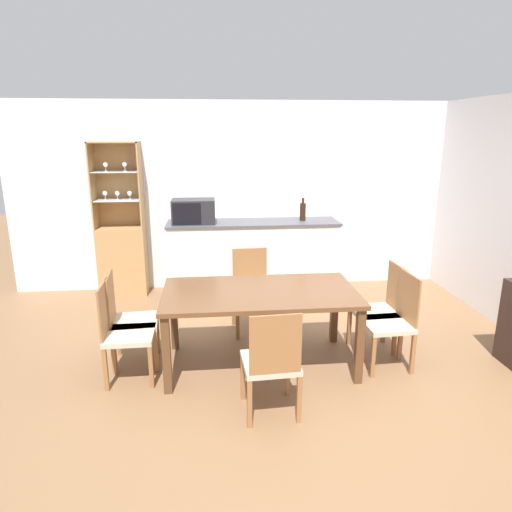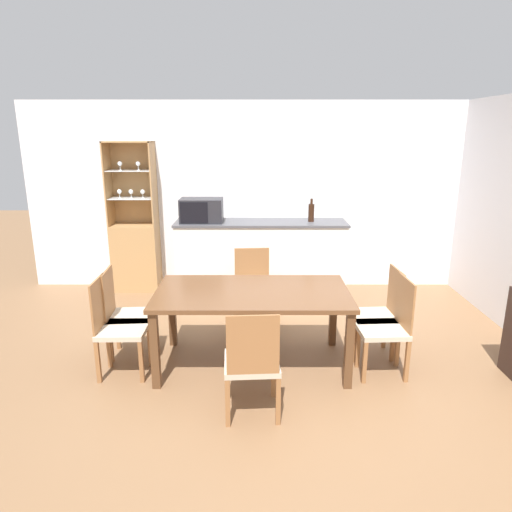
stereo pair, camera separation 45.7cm
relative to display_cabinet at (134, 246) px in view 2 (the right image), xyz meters
The scene contains 13 objects.
ground_plane 3.14m from the display_cabinet, 51.97° to the right, with size 18.00×18.00×0.00m, color brown.
wall_back 2.02m from the display_cabinet, ahead, with size 6.80×0.06×2.55m.
kitchen_counter 1.79m from the display_cabinet, 15.58° to the right, with size 2.15×0.54×1.06m.
display_cabinet is the anchor object (origin of this frame).
dining_table 2.71m from the display_cabinet, 52.99° to the right, with size 1.78×0.95×0.74m.
dining_chair_head_near 3.39m from the display_cabinet, 61.16° to the right, with size 0.44×0.44×0.90m.
dining_chair_side_right_far 3.49m from the display_cabinet, 35.33° to the right, with size 0.44×0.44×0.90m.
dining_chair_head_far 2.13m from the display_cabinet, 39.87° to the right, with size 0.44×0.44×0.90m.
dining_chair_side_right_near 3.67m from the display_cabinet, 38.97° to the right, with size 0.44×0.44×0.90m.
dining_chair_side_left_far 2.07m from the display_cabinet, 78.43° to the right, with size 0.45×0.45×0.90m.
dining_chair_side_left_near 2.35m from the display_cabinet, 79.82° to the right, with size 0.42×0.42×0.90m.
microwave 1.26m from the display_cabinet, 27.20° to the right, with size 0.52×0.34×0.29m.
wine_bottle 2.47m from the display_cabinet, 11.48° to the right, with size 0.08×0.08×0.29m.
Camera 2 is at (-0.23, -3.68, 2.16)m, focal length 32.00 mm.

